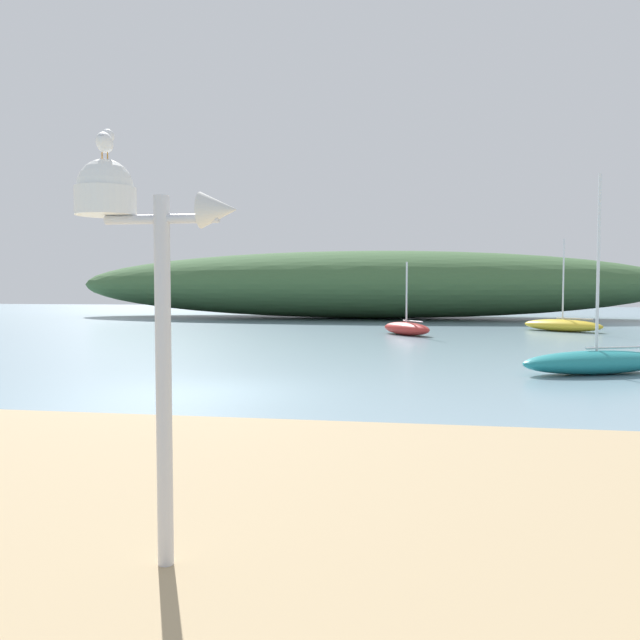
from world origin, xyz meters
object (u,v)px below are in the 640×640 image
at_px(mast_structure, 132,237).
at_px(sailboat_off_point, 562,325).
at_px(sailboat_outer_mooring, 596,361).
at_px(sailboat_west_reach, 406,328).
at_px(seagull_on_radar, 105,141).

relative_size(mast_structure, sailboat_off_point, 0.66).
bearing_deg(mast_structure, sailboat_outer_mooring, 64.04).
bearing_deg(sailboat_west_reach, seagull_on_radar, -93.02).
bearing_deg(seagull_on_radar, sailboat_outer_mooring, 63.28).
xyz_separation_m(sailboat_outer_mooring, sailboat_west_reach, (-5.39, 12.71, -0.01)).
height_order(sailboat_outer_mooring, sailboat_off_point, sailboat_outer_mooring).
bearing_deg(mast_structure, seagull_on_radar, 175.33).
bearing_deg(sailboat_off_point, sailboat_outer_mooring, -97.95).
distance_m(sailboat_off_point, sailboat_west_reach, 8.56).
xyz_separation_m(mast_structure, seagull_on_radar, (-0.21, 0.02, 0.73)).
xyz_separation_m(mast_structure, sailboat_outer_mooring, (6.56, 13.47, -2.37)).
bearing_deg(seagull_on_radar, mast_structure, -4.67).
height_order(mast_structure, sailboat_off_point, sailboat_off_point).
relative_size(seagull_on_radar, sailboat_off_point, 0.08).
xyz_separation_m(sailboat_off_point, sailboat_west_reach, (-7.69, -3.76, -0.00)).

